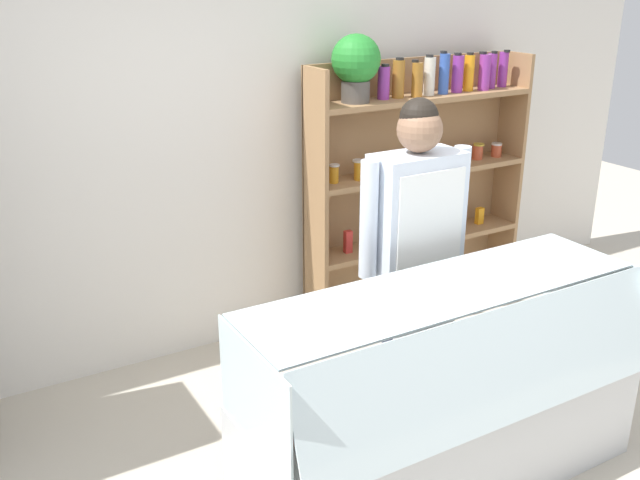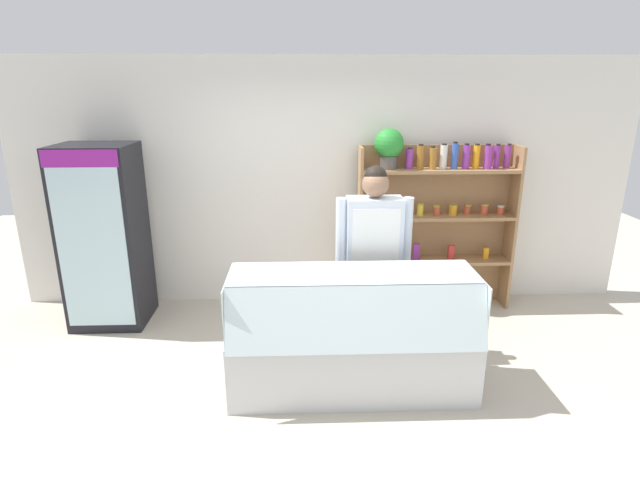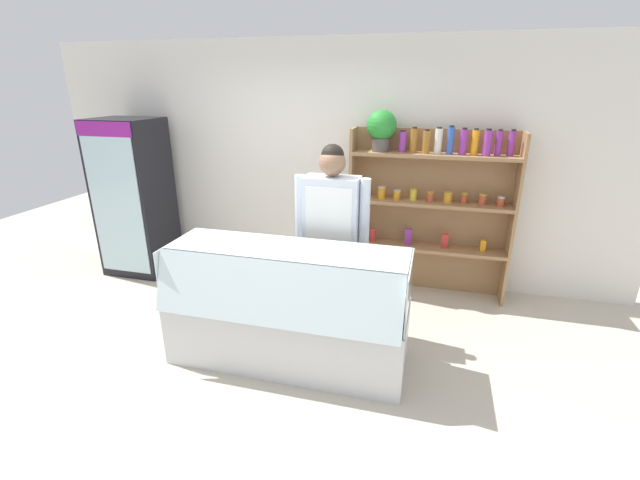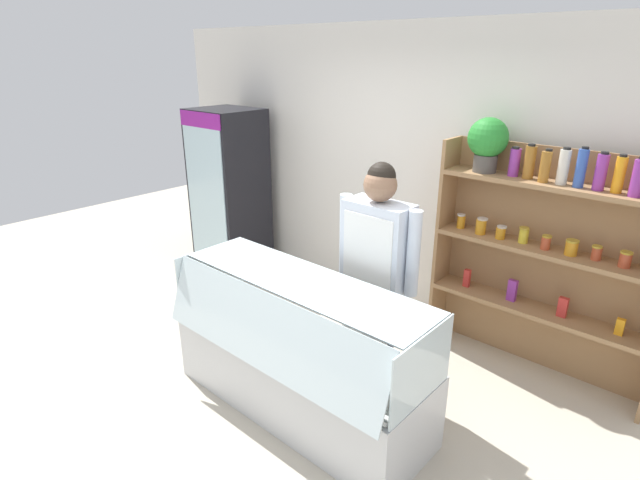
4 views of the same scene
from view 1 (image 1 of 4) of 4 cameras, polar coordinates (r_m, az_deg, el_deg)
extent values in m
cube|color=white|center=(4.54, -6.25, 8.11)|extent=(6.80, 0.10, 2.70)
cube|color=#9E754C|center=(5.12, 6.98, 4.28)|extent=(1.70, 0.02, 1.79)
cube|color=#9E754C|center=(4.56, -0.35, 2.39)|extent=(0.03, 0.28, 1.79)
cube|color=#9E754C|center=(5.55, 14.77, 5.04)|extent=(0.03, 0.28, 1.79)
cube|color=#9E754C|center=(5.13, 7.75, 0.04)|extent=(1.64, 0.28, 0.04)
cube|color=#9E754C|center=(4.97, 8.03, 5.46)|extent=(1.64, 0.28, 0.04)
cube|color=#9E754C|center=(4.87, 8.32, 11.17)|extent=(1.64, 0.28, 0.04)
cylinder|color=#4C4742|center=(4.54, 2.86, 11.77)|extent=(0.18, 0.18, 0.13)
sphere|color=#26852D|center=(4.51, 2.90, 14.25)|extent=(0.31, 0.31, 0.31)
cylinder|color=purple|center=(4.67, 5.12, 12.41)|extent=(0.08, 0.08, 0.21)
cylinder|color=black|center=(4.64, 5.25, 13.75)|extent=(0.05, 0.05, 0.02)
cylinder|color=#9E6623|center=(4.72, 6.29, 12.68)|extent=(0.08, 0.08, 0.24)
cylinder|color=black|center=(4.70, 6.41, 14.21)|extent=(0.05, 0.05, 0.02)
cylinder|color=#9E6623|center=(4.77, 7.79, 12.57)|extent=(0.07, 0.07, 0.22)
cylinder|color=black|center=(4.78, 7.63, 14.02)|extent=(0.05, 0.05, 0.02)
cylinder|color=silver|center=(4.86, 8.75, 12.81)|extent=(0.08, 0.08, 0.25)
cylinder|color=black|center=(4.85, 8.77, 14.35)|extent=(0.05, 0.05, 0.02)
cylinder|color=#3356B2|center=(4.92, 9.89, 12.95)|extent=(0.07, 0.07, 0.26)
cylinder|color=black|center=(4.92, 9.87, 14.59)|extent=(0.05, 0.05, 0.02)
cylinder|color=purple|center=(5.01, 10.95, 12.91)|extent=(0.08, 0.08, 0.24)
cylinder|color=black|center=(5.00, 10.98, 14.39)|extent=(0.05, 0.05, 0.02)
cylinder|color=orange|center=(5.09, 11.83, 12.94)|extent=(0.07, 0.07, 0.24)
cylinder|color=black|center=(5.07, 11.94, 14.38)|extent=(0.05, 0.05, 0.02)
cylinder|color=purple|center=(5.14, 13.02, 12.93)|extent=(0.08, 0.08, 0.24)
cylinder|color=black|center=(5.15, 12.91, 14.39)|extent=(0.05, 0.05, 0.02)
cylinder|color=purple|center=(5.25, 13.57, 13.02)|extent=(0.07, 0.07, 0.24)
cylinder|color=black|center=(5.22, 13.79, 14.38)|extent=(0.04, 0.04, 0.02)
cylinder|color=purple|center=(5.33, 14.43, 13.08)|extent=(0.07, 0.07, 0.24)
cylinder|color=black|center=(5.30, 14.74, 14.41)|extent=(0.04, 0.04, 0.02)
cylinder|color=orange|center=(4.58, 1.09, 5.28)|extent=(0.07, 0.07, 0.11)
cylinder|color=silver|center=(4.55, 1.16, 6.00)|extent=(0.07, 0.07, 0.01)
cylinder|color=orange|center=(4.65, 3.23, 5.54)|extent=(0.08, 0.08, 0.12)
cylinder|color=silver|center=(4.65, 3.13, 6.36)|extent=(0.08, 0.08, 0.01)
cylinder|color=orange|center=(4.74, 4.89, 5.62)|extent=(0.07, 0.07, 0.09)
cylinder|color=silver|center=(4.74, 4.79, 6.25)|extent=(0.07, 0.07, 0.01)
cylinder|color=yellow|center=(4.86, 6.34, 6.11)|extent=(0.07, 0.07, 0.12)
cylinder|color=gold|center=(4.83, 6.46, 6.81)|extent=(0.07, 0.07, 0.01)
cylinder|color=#BF4C2D|center=(4.95, 8.14, 6.14)|extent=(0.07, 0.07, 0.09)
cylinder|color=gold|center=(4.94, 8.08, 6.76)|extent=(0.07, 0.07, 0.01)
cylinder|color=orange|center=(5.06, 9.69, 6.44)|extent=(0.09, 0.09, 0.10)
cylinder|color=gold|center=(5.05, 9.69, 7.07)|extent=(0.09, 0.09, 0.01)
cylinder|color=#BF4C2D|center=(5.18, 10.90, 6.68)|extent=(0.07, 0.07, 0.10)
cylinder|color=gold|center=(5.15, 11.09, 7.23)|extent=(0.07, 0.07, 0.01)
cylinder|color=#BF4C2D|center=(5.29, 12.48, 6.88)|extent=(0.08, 0.08, 0.10)
cylinder|color=gold|center=(5.27, 12.59, 7.46)|extent=(0.08, 0.08, 0.01)
cylinder|color=#BF4C2D|center=(5.40, 13.93, 6.95)|extent=(0.08, 0.08, 0.09)
cylinder|color=silver|center=(5.39, 13.97, 7.46)|extent=(0.08, 0.08, 0.01)
cube|color=red|center=(4.77, 2.25, -0.14)|extent=(0.05, 0.04, 0.15)
cube|color=purple|center=(4.98, 6.04, 0.80)|extent=(0.07, 0.04, 0.18)
cube|color=red|center=(5.21, 9.49, 1.41)|extent=(0.07, 0.04, 0.16)
cube|color=orange|center=(5.46, 12.64, 1.91)|extent=(0.06, 0.04, 0.12)
cube|color=silver|center=(3.57, 9.62, -14.80)|extent=(1.96, 0.67, 0.55)
cube|color=white|center=(3.41, 9.92, -10.75)|extent=(1.90, 0.61, 0.03)
cube|color=silver|center=(3.11, 13.92, -10.01)|extent=(1.92, 0.16, 0.47)
cube|color=silver|center=(3.24, 9.82, -3.85)|extent=(1.92, 0.51, 0.01)
cube|color=silver|center=(2.85, -5.35, -12.50)|extent=(0.01, 0.63, 0.45)
cube|color=silver|center=(3.95, 20.98, -3.93)|extent=(0.01, 0.63, 0.45)
cube|color=tan|center=(3.08, -1.87, -13.15)|extent=(0.16, 0.11, 0.06)
cube|color=white|center=(2.94, 0.07, -15.10)|extent=(0.05, 0.03, 0.02)
cube|color=tan|center=(3.25, 3.94, -11.40)|extent=(0.16, 0.12, 0.04)
cube|color=white|center=(3.11, 6.08, -13.02)|extent=(0.05, 0.03, 0.02)
cube|color=tan|center=(3.44, 9.09, -9.62)|extent=(0.16, 0.10, 0.05)
cube|color=white|center=(3.31, 11.32, -11.06)|extent=(0.05, 0.03, 0.02)
cube|color=beige|center=(3.66, 13.61, -7.99)|extent=(0.16, 0.13, 0.05)
cube|color=white|center=(3.54, 15.87, -9.26)|extent=(0.05, 0.03, 0.02)
cube|color=tan|center=(3.90, 17.56, -6.55)|extent=(0.17, 0.13, 0.04)
cube|color=white|center=(3.79, 19.80, -7.65)|extent=(0.05, 0.03, 0.02)
cylinder|color=#C1706B|center=(2.91, -1.25, -14.66)|extent=(0.15, 0.13, 0.12)
cylinder|color=#C1706B|center=(3.00, 2.53, -13.35)|extent=(0.19, 0.13, 0.13)
cylinder|color=white|center=(3.61, 16.90, -7.39)|extent=(0.07, 0.07, 0.20)
cylinder|color=white|center=(3.68, 17.96, -7.11)|extent=(0.07, 0.07, 0.18)
cylinder|color=#383D51|center=(3.94, 5.89, -8.65)|extent=(0.13, 0.13, 0.81)
cylinder|color=#383D51|center=(4.05, 8.33, -7.87)|extent=(0.13, 0.13, 0.81)
cube|color=silver|center=(3.70, 7.63, 1.85)|extent=(0.48, 0.24, 0.67)
cube|color=white|center=(3.74, 8.54, -3.89)|extent=(0.40, 0.01, 1.25)
cylinder|color=silver|center=(3.52, 3.92, 1.61)|extent=(0.09, 0.09, 0.60)
cylinder|color=silver|center=(3.87, 11.07, 3.00)|extent=(0.09, 0.09, 0.60)
sphere|color=#8C664C|center=(3.58, 7.98, 8.77)|extent=(0.23, 0.23, 0.23)
sphere|color=black|center=(3.57, 7.92, 9.69)|extent=(0.19, 0.19, 0.19)
camera|label=2|loc=(2.09, 101.76, -1.94)|focal=28.00mm
camera|label=3|loc=(3.10, 74.15, 4.01)|focal=24.00mm
camera|label=4|loc=(4.04, 61.23, 12.01)|focal=28.00mm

